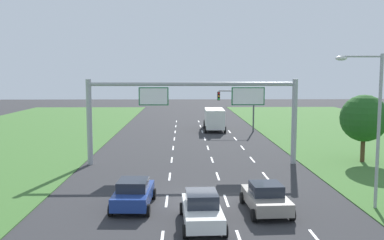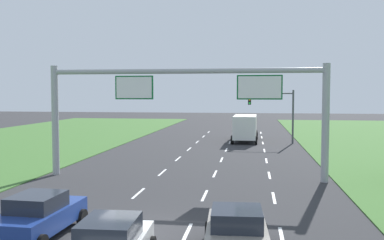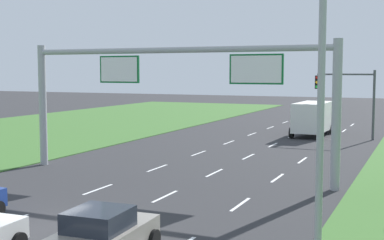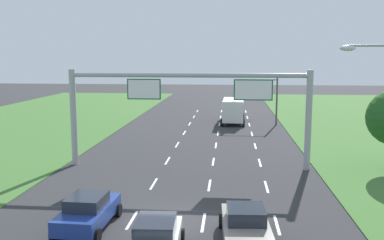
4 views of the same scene
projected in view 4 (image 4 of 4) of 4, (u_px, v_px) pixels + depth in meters
name	position (u px, v px, depth m)	size (l,w,h in m)	color
ground_plane	(167.00, 221.00, 20.74)	(200.00, 200.00, 0.00)	#2D2D30
lane_dashes_inner_left	(168.00, 161.00, 32.71)	(0.14, 62.40, 0.01)	white
lane_dashes_inner_right	(213.00, 162.00, 32.41)	(0.14, 62.40, 0.01)	white
lane_dashes_slip	(260.00, 163.00, 32.10)	(0.14, 62.40, 0.01)	white
car_near_red	(246.00, 225.00, 18.29)	(2.38, 4.27, 1.57)	gray
car_mid_lane	(88.00, 211.00, 19.83)	(2.30, 4.28, 1.59)	navy
box_truck	(233.00, 109.00, 51.53)	(2.82, 8.10, 2.86)	silver
sign_gantry	(190.00, 100.00, 30.17)	(17.24, 0.44, 7.00)	#9EA0A5
traffic_light_mast	(260.00, 92.00, 49.14)	(4.76, 0.49, 5.60)	#47494F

